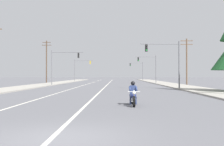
# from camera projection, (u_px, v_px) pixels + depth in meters

# --- Properties ---
(ground_plane) EXTENTS (400.00, 400.00, 0.00)m
(ground_plane) POSITION_uv_depth(u_px,v_px,m) (57.00, 138.00, 7.80)
(ground_plane) COLOR #5B5B60
(lane_stripe_center) EXTENTS (0.16, 100.00, 0.01)m
(lane_stripe_center) POSITION_uv_depth(u_px,v_px,m) (108.00, 84.00, 52.79)
(lane_stripe_center) COLOR beige
(lane_stripe_center) RESTS_ON ground
(lane_stripe_left) EXTENTS (0.16, 100.00, 0.01)m
(lane_stripe_left) POSITION_uv_depth(u_px,v_px,m) (87.00, 84.00, 52.88)
(lane_stripe_left) COLOR beige
(lane_stripe_left) RESTS_ON ground
(sidewalk_kerb_right) EXTENTS (4.40, 110.00, 0.14)m
(sidewalk_kerb_right) POSITION_uv_depth(u_px,v_px,m) (173.00, 85.00, 47.56)
(sidewalk_kerb_right) COLOR #9E998E
(sidewalk_kerb_right) RESTS_ON ground
(sidewalk_kerb_left) EXTENTS (4.40, 110.00, 0.14)m
(sidewalk_kerb_left) POSITION_uv_depth(u_px,v_px,m) (43.00, 85.00, 48.03)
(sidewalk_kerb_left) COLOR #9E998E
(sidewalk_kerb_left) RESTS_ON ground
(motorcycle_with_rider) EXTENTS (0.70, 2.19, 1.46)m
(motorcycle_with_rider) POSITION_uv_depth(u_px,v_px,m) (133.00, 96.00, 16.13)
(motorcycle_with_rider) COLOR black
(motorcycle_with_rider) RESTS_ON ground
(traffic_signal_near_right) EXTENTS (5.11, 0.59, 6.20)m
(traffic_signal_near_right) POSITION_uv_depth(u_px,v_px,m) (168.00, 57.00, 34.62)
(traffic_signal_near_right) COLOR slate
(traffic_signal_near_right) RESTS_ON ground
(traffic_signal_near_left) EXTENTS (5.61, 0.62, 6.20)m
(traffic_signal_near_left) POSITION_uv_depth(u_px,v_px,m) (61.00, 62.00, 47.50)
(traffic_signal_near_left) COLOR slate
(traffic_signal_near_left) RESTS_ON ground
(traffic_signal_mid_right) EXTENTS (4.66, 0.43, 6.20)m
(traffic_signal_mid_right) POSITION_uv_depth(u_px,v_px,m) (150.00, 65.00, 58.95)
(traffic_signal_mid_right) COLOR slate
(traffic_signal_mid_right) RESTS_ON ground
(traffic_signal_mid_left) EXTENTS (5.16, 0.59, 6.20)m
(traffic_signal_mid_left) POSITION_uv_depth(u_px,v_px,m) (80.00, 67.00, 74.57)
(traffic_signal_mid_left) COLOR slate
(traffic_signal_mid_left) RESTS_ON ground
(traffic_signal_far_right) EXTENTS (5.04, 0.60, 6.20)m
(traffic_signal_far_right) POSITION_uv_depth(u_px,v_px,m) (138.00, 68.00, 89.87)
(traffic_signal_far_right) COLOR slate
(traffic_signal_far_right) RESTS_ON ground
(utility_pole_right_far) EXTENTS (2.23, 0.26, 8.48)m
(utility_pole_right_far) POSITION_uv_depth(u_px,v_px,m) (187.00, 60.00, 49.11)
(utility_pole_right_far) COLOR brown
(utility_pole_right_far) RESTS_ON ground
(utility_pole_left_far) EXTENTS (2.22, 0.26, 9.90)m
(utility_pole_left_far) POSITION_uv_depth(u_px,v_px,m) (47.00, 60.00, 63.17)
(utility_pole_left_far) COLOR #4C3828
(utility_pole_left_far) RESTS_ON ground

